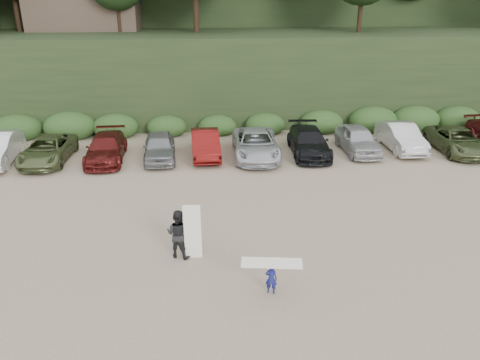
{
  "coord_description": "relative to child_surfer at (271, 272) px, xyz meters",
  "views": [
    {
      "loc": [
        -3.35,
        -15.36,
        8.72
      ],
      "look_at": [
        -1.85,
        3.0,
        1.3
      ],
      "focal_mm": 35.0,
      "sensor_mm": 36.0,
      "label": 1
    }
  ],
  "objects": [
    {
      "name": "ground",
      "position": [
        1.4,
        3.25,
        -0.76
      ],
      "size": [
        120.0,
        120.0,
        0.0
      ],
      "primitive_type": "plane",
      "color": "tan",
      "rests_on": "ground"
    },
    {
      "name": "parked_cars",
      "position": [
        2.62,
        13.18,
        -0.01
      ],
      "size": [
        39.88,
        5.99,
        1.63
      ],
      "color": "#99999E",
      "rests_on": "ground"
    },
    {
      "name": "child_surfer",
      "position": [
        0.0,
        0.0,
        0.0
      ],
      "size": [
        1.91,
        0.76,
        1.11
      ],
      "color": "navy",
      "rests_on": "ground"
    },
    {
      "name": "adult_surfer",
      "position": [
        -2.89,
        2.41,
        0.15
      ],
      "size": [
        1.35,
        0.97,
        2.11
      ],
      "color": "black",
      "rests_on": "ground"
    }
  ]
}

